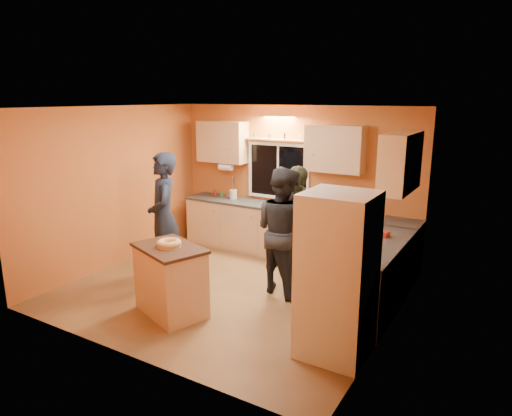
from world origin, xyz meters
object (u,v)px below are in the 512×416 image
Objects in this scene: refrigerator at (337,276)px; person_left at (164,217)px; island at (171,280)px; person_right at (296,226)px; person_center at (283,231)px.

person_left is (-3.01, 0.68, 0.08)m from refrigerator.
person_left is at bearing 167.36° from refrigerator.
island is at bearing 1.79° from person_left.
island is 1.32m from person_left.
person_left is 1.98m from person_right.
person_left reaches higher than island.
person_center is (0.91, 1.35, 0.45)m from island.
refrigerator is 3.09m from person_left.
person_left is at bearing 121.85° from person_right.
refrigerator is at bearing 25.02° from island.
person_center is (1.76, 0.49, -0.07)m from person_left.
person_center is at bearing 62.35° from person_left.
person_center is at bearing 137.08° from refrigerator.
refrigerator is 1.01× the size of person_right.
refrigerator is 1.71m from person_center.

